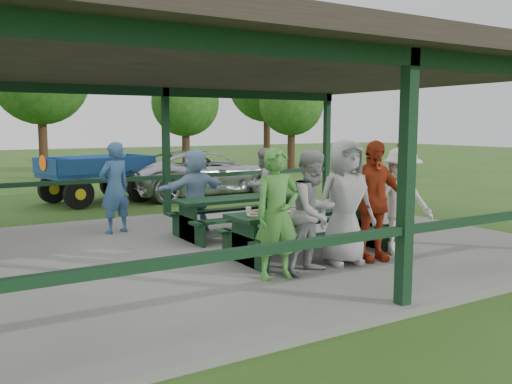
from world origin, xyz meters
TOP-DOWN VIEW (x-y plane):
  - ground at (0.00, 0.00)m, footprint 90.00×90.00m
  - concrete_slab at (0.00, 0.00)m, footprint 10.00×8.00m
  - pavilion_structure at (0.00, 0.00)m, footprint 10.60×8.60m
  - picnic_table_near at (0.53, -1.20)m, footprint 2.85×1.39m
  - picnic_table_far at (0.23, 0.80)m, footprint 2.38×1.39m
  - table_setting at (0.50, -1.15)m, footprint 2.34×0.45m
  - contestant_green at (-0.70, -2.11)m, footprint 0.72×0.52m
  - contestant_grey_left at (-0.09, -2.13)m, footprint 1.01×0.87m
  - contestant_grey_mid at (0.63, -1.98)m, footprint 1.04×0.79m
  - contestant_red at (1.15, -2.01)m, footprint 1.18×0.66m
  - contestant_white_fedora at (1.82, -1.97)m, footprint 1.28×0.95m
  - spectator_lblue at (-0.27, 1.58)m, footprint 1.62×0.83m
  - spectator_blue at (-1.70, 2.25)m, footprint 0.76×0.61m
  - spectator_grey at (1.33, 1.58)m, footprint 0.87×0.71m
  - pickup_truck at (2.59, 7.25)m, footprint 5.37×2.80m
  - farm_trailer at (-0.72, 7.39)m, footprint 4.17×2.39m
  - tree_left at (-0.77, 15.70)m, footprint 3.98×3.98m
  - tree_mid at (5.18, 14.56)m, footprint 3.05×3.05m
  - tree_right at (10.03, 13.16)m, footprint 3.07×3.07m
  - tree_far_right at (11.09, 17.07)m, footprint 4.24×4.24m

SIDE VIEW (x-z plane):
  - ground at x=0.00m, z-range 0.00..0.00m
  - concrete_slab at x=0.00m, z-range 0.00..0.10m
  - picnic_table_far at x=0.23m, z-range 0.19..0.94m
  - picnic_table_near at x=0.53m, z-range 0.21..0.96m
  - farm_trailer at x=-0.72m, z-range -0.01..1.44m
  - pickup_truck at x=2.59m, z-range 0.00..1.44m
  - table_setting at x=0.50m, z-range 0.83..0.93m
  - spectator_grey at x=1.33m, z-range 0.10..1.75m
  - spectator_lblue at x=-0.27m, z-range 0.10..1.77m
  - contestant_white_fedora at x=1.82m, z-range 0.08..1.91m
  - contestant_grey_left at x=-0.09m, z-range 0.10..1.89m
  - spectator_blue at x=-1.70m, z-range 0.10..1.91m
  - contestant_green at x=-0.70m, z-range 0.10..1.92m
  - contestant_red at x=1.15m, z-range 0.10..2.00m
  - contestant_grey_mid at x=0.63m, z-range 0.10..2.03m
  - pavilion_structure at x=0.00m, z-range 1.55..4.79m
  - tree_mid at x=5.18m, z-range 0.84..5.60m
  - tree_right at x=10.03m, z-range 0.84..5.63m
  - tree_left at x=-0.77m, z-range 1.10..7.32m
  - tree_far_right at x=11.09m, z-range 1.18..7.80m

